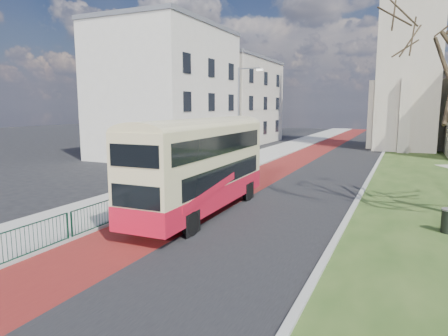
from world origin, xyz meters
The scene contains 11 objects.
ground centered at (0.00, 0.00, 0.00)m, with size 160.00×160.00×0.00m, color black.
road_carriageway centered at (1.50, 20.00, 0.01)m, with size 9.00×120.00×0.01m, color black.
bus_lane centered at (-1.20, 20.00, 0.01)m, with size 3.40×120.00×0.01m, color #591414.
pavement_west centered at (-5.00, 20.00, 0.06)m, with size 4.00×120.00×0.12m, color gray.
kerb_west centered at (-3.00, 20.00, 0.07)m, with size 0.25×120.00×0.13m, color #999993.
kerb_east centered at (6.10, 22.00, 0.07)m, with size 0.25×80.00×0.13m, color #999993.
pedestrian_railing centered at (-2.95, 4.00, 0.55)m, with size 0.07×24.00×1.12m.
street_block_near centered at (-14.00, 22.00, 6.51)m, with size 10.30×14.30×13.00m.
street_block_far centered at (-14.00, 38.00, 5.76)m, with size 10.30×16.30×11.50m.
streetlamp centered at (-4.35, 18.00, 4.59)m, with size 2.13×0.18×8.00m.
bus centered at (-0.30, 3.39, 2.44)m, with size 2.60×10.27×4.27m.
Camera 1 is at (8.26, -12.75, 4.98)m, focal length 32.00 mm.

